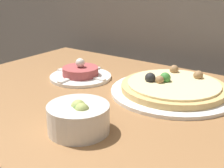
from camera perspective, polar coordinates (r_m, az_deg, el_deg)
dining_table at (r=0.93m, az=0.34°, el=-8.72°), size 1.12×0.78×0.72m
pizza_plate at (r=0.93m, az=11.11°, el=-0.73°), size 0.37×0.37×0.06m
tartare_plate at (r=1.05m, az=-5.78°, el=1.88°), size 0.21×0.21×0.07m
small_bowl at (r=0.70m, az=-6.13°, el=-6.13°), size 0.14×0.14×0.08m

